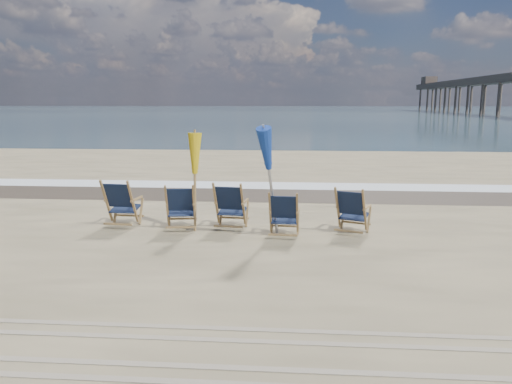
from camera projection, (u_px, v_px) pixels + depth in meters
ocean at (292, 111)px, 133.76m from camera, size 400.00×400.00×0.00m
surf_foam at (270, 185)px, 16.39m from camera, size 200.00×1.40×0.01m
wet_sand_strip at (268, 194)px, 14.92m from camera, size 200.00×2.60×0.00m
tire_tracks at (221, 353)px, 5.50m from camera, size 80.00×1.30×0.01m
beach_chair_0 at (133, 204)px, 10.81m from camera, size 0.77×0.84×1.09m
beach_chair_1 at (194, 207)px, 10.64m from camera, size 0.75×0.82×1.02m
beach_chair_2 at (243, 206)px, 10.62m from camera, size 0.76×0.83×1.06m
beach_chair_3 at (297, 215)px, 9.99m from camera, size 0.67×0.74×0.98m
beach_chair_4 at (364, 212)px, 10.17m from camera, size 0.88×0.92×1.01m
umbrella_yellow at (194, 159)px, 10.44m from camera, size 0.30×0.30×2.07m
umbrella_blue at (272, 148)px, 9.74m from camera, size 0.30×0.30×2.38m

